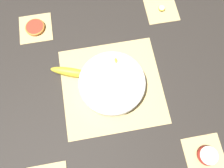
{
  "coord_description": "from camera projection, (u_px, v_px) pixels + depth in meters",
  "views": [
    {
      "loc": [
        0.28,
        -0.05,
        0.9
      ],
      "look_at": [
        0.0,
        0.0,
        0.03
      ],
      "focal_mm": 35.0,
      "sensor_mm": 36.0,
      "label": 1
    }
  ],
  "objects": [
    {
      "name": "fruit_salad_bowl",
      "position": [
        112.0,
        83.0,
        0.91
      ],
      "size": [
        0.28,
        0.28,
        0.06
      ],
      "color": "silver",
      "rests_on": "bamboo_mat_center"
    },
    {
      "name": "apple_half",
      "position": [
        207.0,
        156.0,
        0.83
      ],
      "size": [
        0.07,
        0.07,
        0.04
      ],
      "color": "#B72D23",
      "rests_on": "coaster_mat_far_right"
    },
    {
      "name": "coaster_mat_far_right",
      "position": [
        205.0,
        156.0,
        0.85
      ],
      "size": [
        0.15,
        0.15,
        0.01
      ],
      "color": "#D6B775",
      "rests_on": "ground_plane"
    },
    {
      "name": "whole_banana",
      "position": [
        71.0,
        72.0,
        0.93
      ],
      "size": [
        0.1,
        0.18,
        0.04
      ],
      "color": "yellow",
      "rests_on": "bamboo_mat_center"
    },
    {
      "name": "coaster_mat_near_left",
      "position": [
        36.0,
        28.0,
        1.03
      ],
      "size": [
        0.15,
        0.15,
        0.01
      ],
      "color": "#D6B775",
      "rests_on": "ground_plane"
    },
    {
      "name": "coaster_mat_far_left",
      "position": [
        161.0,
        9.0,
        1.06
      ],
      "size": [
        0.15,
        0.15,
        0.01
      ],
      "color": "#D6B775",
      "rests_on": "ground_plane"
    },
    {
      "name": "ground_plane",
      "position": [
        112.0,
        86.0,
        0.94
      ],
      "size": [
        6.0,
        6.0,
        0.0
      ],
      "primitive_type": "plane",
      "color": "#2D2823"
    },
    {
      "name": "bamboo_mat_center",
      "position": [
        112.0,
        86.0,
        0.94
      ],
      "size": [
        0.4,
        0.42,
        0.01
      ],
      "color": "#D6B775",
      "rests_on": "ground_plane"
    },
    {
      "name": "grapefruit_slice",
      "position": [
        35.0,
        27.0,
        1.02
      ],
      "size": [
        0.09,
        0.09,
        0.01
      ],
      "color": "red",
      "rests_on": "coaster_mat_near_left"
    },
    {
      "name": "banana_coin_single",
      "position": [
        162.0,
        8.0,
        1.05
      ],
      "size": [
        0.03,
        0.03,
        0.01
      ],
      "color": "beige",
      "rests_on": "coaster_mat_far_left"
    }
  ]
}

